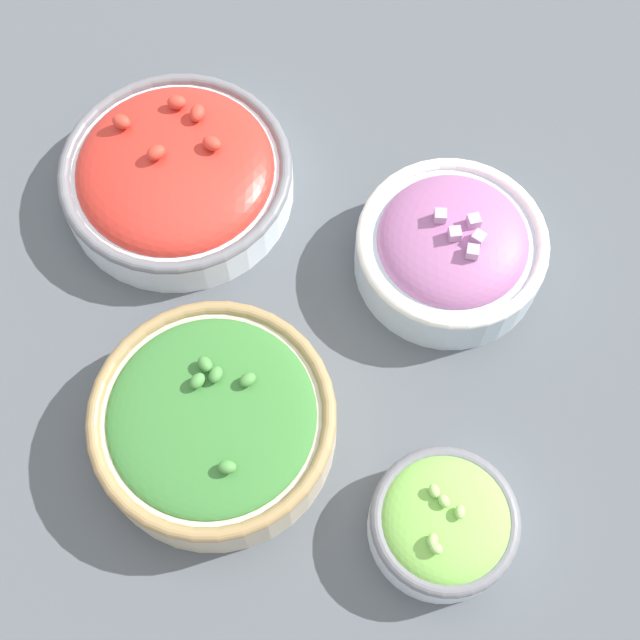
# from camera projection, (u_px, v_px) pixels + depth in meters

# --- Properties ---
(ground_plane) EXTENTS (3.00, 3.00, 0.00)m
(ground_plane) POSITION_uv_depth(u_px,v_px,m) (320.00, 333.00, 0.81)
(ground_plane) COLOR #4C5156
(bowl_broccoli) EXTENTS (0.20, 0.20, 0.07)m
(bowl_broccoli) POSITION_uv_depth(u_px,v_px,m) (214.00, 421.00, 0.74)
(bowl_broccoli) COLOR beige
(bowl_broccoli) RESTS_ON ground_plane
(bowl_lettuce) EXTENTS (0.12, 0.12, 0.07)m
(bowl_lettuce) POSITION_uv_depth(u_px,v_px,m) (444.00, 522.00, 0.71)
(bowl_lettuce) COLOR silver
(bowl_lettuce) RESTS_ON ground_plane
(bowl_red_onion) EXTENTS (0.17, 0.17, 0.08)m
(bowl_red_onion) POSITION_uv_depth(u_px,v_px,m) (451.00, 248.00, 0.80)
(bowl_red_onion) COLOR #B2C1CC
(bowl_red_onion) RESTS_ON ground_plane
(bowl_cherry_tomatoes) EXTENTS (0.22, 0.22, 0.08)m
(bowl_cherry_tomatoes) POSITION_uv_depth(u_px,v_px,m) (176.00, 174.00, 0.84)
(bowl_cherry_tomatoes) COLOR silver
(bowl_cherry_tomatoes) RESTS_ON ground_plane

